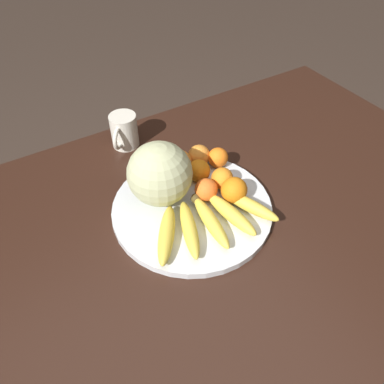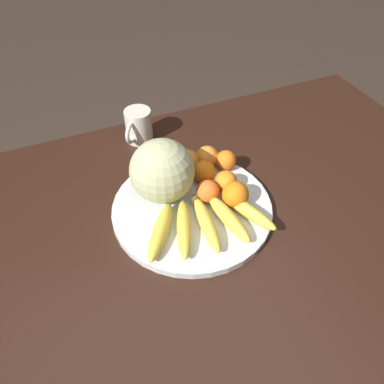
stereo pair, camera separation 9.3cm
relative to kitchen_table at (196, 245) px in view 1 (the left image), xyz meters
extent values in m
plane|color=#382B23|center=(0.00, 0.00, -0.68)|extent=(12.00, 12.00, 0.00)
cube|color=black|center=(0.00, 0.00, 0.07)|extent=(1.67, 0.99, 0.04)
cube|color=black|center=(-0.75, -0.41, -0.31)|extent=(0.07, 0.07, 0.72)
cylinder|color=silver|center=(-0.01, -0.04, 0.10)|extent=(0.41, 0.41, 0.02)
torus|color=#1E4C56|center=(-0.01, -0.04, 0.10)|extent=(0.41, 0.41, 0.01)
sphere|color=#B2B789|center=(0.04, -0.11, 0.19)|extent=(0.17, 0.17, 0.17)
sphere|color=#473819|center=(-0.02, -0.05, 0.12)|extent=(0.03, 0.03, 0.03)
ellipsoid|color=gold|center=(0.09, 0.02, 0.12)|extent=(0.13, 0.17, 0.04)
ellipsoid|color=gold|center=(0.04, 0.03, 0.12)|extent=(0.09, 0.18, 0.03)
ellipsoid|color=gold|center=(-0.02, 0.04, 0.12)|extent=(0.05, 0.18, 0.03)
ellipsoid|color=gold|center=(-0.07, 0.04, 0.12)|extent=(0.06, 0.18, 0.04)
ellipsoid|color=gold|center=(-0.13, 0.04, 0.12)|extent=(0.09, 0.17, 0.03)
sphere|color=orange|center=(-0.12, -0.06, 0.14)|extent=(0.06, 0.06, 0.06)
sphere|color=orange|center=(-0.08, -0.12, 0.14)|extent=(0.06, 0.06, 0.06)
sphere|color=orange|center=(-0.16, -0.14, 0.13)|extent=(0.06, 0.06, 0.06)
sphere|color=orange|center=(-0.12, -0.01, 0.14)|extent=(0.07, 0.07, 0.07)
sphere|color=orange|center=(-0.06, -0.05, 0.14)|extent=(0.06, 0.06, 0.06)
sphere|color=orange|center=(-0.05, -0.18, 0.14)|extent=(0.07, 0.07, 0.07)
sphere|color=orange|center=(-0.12, -0.17, 0.14)|extent=(0.06, 0.06, 0.06)
cube|color=white|center=(-0.12, -0.10, 0.11)|extent=(0.08, 0.05, 0.00)
cylinder|color=beige|center=(0.02, -0.39, 0.14)|extent=(0.08, 0.08, 0.10)
torus|color=beige|center=(0.05, -0.36, 0.14)|extent=(0.06, 0.06, 0.07)
camera|label=1|loc=(0.33, 0.52, 0.81)|focal=35.00mm
camera|label=2|loc=(0.25, 0.56, 0.81)|focal=35.00mm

